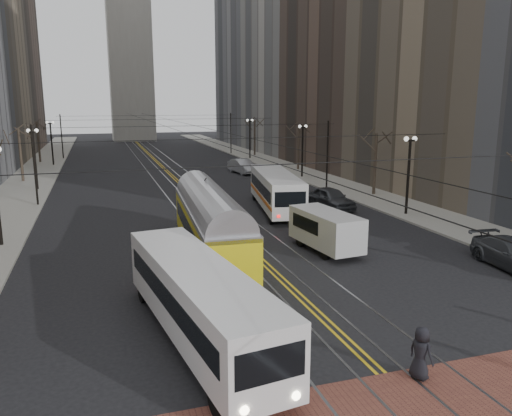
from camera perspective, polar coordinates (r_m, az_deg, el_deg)
ground at (r=17.58m, az=12.39°, el=-16.47°), size 260.00×260.00×0.00m
sidewalk_left at (r=59.25m, az=-24.27°, el=2.95°), size 5.00×140.00×0.15m
sidewalk_right at (r=63.18m, az=3.89°, el=4.49°), size 5.00×140.00×0.15m
streetcar_rails at (r=59.39m, az=-9.74°, el=3.79°), size 4.80×130.00×0.02m
centre_lines at (r=59.39m, az=-9.74°, el=3.80°), size 0.42×130.00×0.01m
building_right_mid at (r=68.64m, az=12.43°, el=19.01°), size 16.00×20.00×34.00m
building_right_far at (r=105.42m, az=1.06°, el=18.36°), size 16.00×20.00×40.00m
lamp_posts at (r=43.12m, az=-6.81°, el=4.58°), size 27.60×57.20×5.60m
street_trees at (r=49.48m, az=-8.25°, el=5.49°), size 31.68×53.28×5.60m
trolley_wires at (r=48.97m, az=-8.20°, el=6.57°), size 25.96×120.00×6.60m
transit_bus at (r=17.89m, az=-6.57°, el=-10.81°), size 3.79×11.30×2.77m
streetcar at (r=26.90m, az=-5.25°, el=-2.60°), size 3.27×13.21×3.08m
rear_bus at (r=38.77m, az=2.26°, el=1.85°), size 4.37×11.57×2.95m
cargo_van at (r=28.45m, az=7.97°, el=-2.69°), size 2.54×5.34×2.28m
sedan_grey at (r=40.05m, az=8.55°, el=1.13°), size 2.58×5.15×1.69m
sedan_silver at (r=59.54m, az=-1.53°, el=4.79°), size 2.60×5.34×1.69m
pedestrian_a at (r=16.53m, az=18.33°, el=-15.44°), size 0.77×0.94×1.67m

